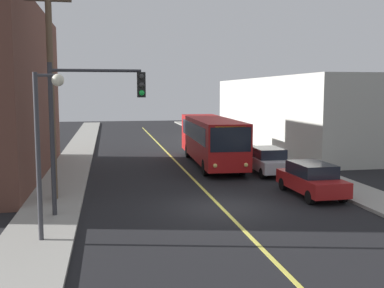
{
  "coord_description": "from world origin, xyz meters",
  "views": [
    {
      "loc": [
        -4.8,
        -18.68,
        5.03
      ],
      "look_at": [
        0.0,
        7.03,
        2.0
      ],
      "focal_mm": 42.37,
      "sensor_mm": 36.0,
      "label": 1
    }
  ],
  "objects_px": {
    "parked_car_white": "(234,147)",
    "fire_hydrant": "(322,172)",
    "utility_pole_near": "(51,73)",
    "city_bus": "(211,138)",
    "traffic_signal_left_corner": "(92,110)",
    "street_lamp_left": "(44,132)",
    "parked_car_red": "(311,179)",
    "parked_car_silver": "(268,160)"
  },
  "relations": [
    {
      "from": "traffic_signal_left_corner",
      "to": "fire_hydrant",
      "type": "relative_size",
      "value": 7.14
    },
    {
      "from": "parked_car_red",
      "to": "street_lamp_left",
      "type": "distance_m",
      "value": 12.93
    },
    {
      "from": "parked_car_red",
      "to": "parked_car_white",
      "type": "xyz_separation_m",
      "value": [
        -0.13,
        12.99,
        0.0
      ]
    },
    {
      "from": "city_bus",
      "to": "parked_car_silver",
      "type": "relative_size",
      "value": 2.75
    },
    {
      "from": "city_bus",
      "to": "street_lamp_left",
      "type": "relative_size",
      "value": 2.22
    },
    {
      "from": "parked_car_silver",
      "to": "fire_hydrant",
      "type": "distance_m",
      "value": 3.7
    },
    {
      "from": "utility_pole_near",
      "to": "fire_hydrant",
      "type": "xyz_separation_m",
      "value": [
        14.11,
        1.9,
        -5.27
      ]
    },
    {
      "from": "city_bus",
      "to": "utility_pole_near",
      "type": "xyz_separation_m",
      "value": [
        -9.46,
        -9.22,
        4.03
      ]
    },
    {
      "from": "parked_car_silver",
      "to": "parked_car_white",
      "type": "xyz_separation_m",
      "value": [
        -0.12,
        6.93,
        0.0
      ]
    },
    {
      "from": "parked_car_white",
      "to": "traffic_signal_left_corner",
      "type": "height_order",
      "value": "traffic_signal_left_corner"
    },
    {
      "from": "utility_pole_near",
      "to": "street_lamp_left",
      "type": "height_order",
      "value": "utility_pole_near"
    },
    {
      "from": "fire_hydrant",
      "to": "traffic_signal_left_corner",
      "type": "bearing_deg",
      "value": -158.65
    },
    {
      "from": "city_bus",
      "to": "traffic_signal_left_corner",
      "type": "xyz_separation_m",
      "value": [
        -7.61,
        -12.11,
        2.49
      ]
    },
    {
      "from": "city_bus",
      "to": "fire_hydrant",
      "type": "relative_size",
      "value": 14.56
    },
    {
      "from": "city_bus",
      "to": "fire_hydrant",
      "type": "height_order",
      "value": "city_bus"
    },
    {
      "from": "utility_pole_near",
      "to": "fire_hydrant",
      "type": "relative_size",
      "value": 12.36
    },
    {
      "from": "utility_pole_near",
      "to": "traffic_signal_left_corner",
      "type": "relative_size",
      "value": 1.73
    },
    {
      "from": "fire_hydrant",
      "to": "street_lamp_left",
      "type": "bearing_deg",
      "value": -150.16
    },
    {
      "from": "city_bus",
      "to": "parked_car_white",
      "type": "height_order",
      "value": "city_bus"
    },
    {
      "from": "parked_car_white",
      "to": "street_lamp_left",
      "type": "height_order",
      "value": "street_lamp_left"
    },
    {
      "from": "parked_car_red",
      "to": "parked_car_white",
      "type": "height_order",
      "value": "same"
    },
    {
      "from": "parked_car_white",
      "to": "fire_hydrant",
      "type": "xyz_separation_m",
      "value": [
        2.18,
        -10.0,
        -0.26
      ]
    },
    {
      "from": "parked_car_silver",
      "to": "parked_car_white",
      "type": "bearing_deg",
      "value": 90.99
    },
    {
      "from": "street_lamp_left",
      "to": "fire_hydrant",
      "type": "bearing_deg",
      "value": 29.84
    },
    {
      "from": "parked_car_silver",
      "to": "parked_car_white",
      "type": "relative_size",
      "value": 1.0
    },
    {
      "from": "traffic_signal_left_corner",
      "to": "street_lamp_left",
      "type": "height_order",
      "value": "traffic_signal_left_corner"
    },
    {
      "from": "parked_car_red",
      "to": "utility_pole_near",
      "type": "distance_m",
      "value": 13.11
    },
    {
      "from": "city_bus",
      "to": "traffic_signal_left_corner",
      "type": "bearing_deg",
      "value": -122.14
    },
    {
      "from": "parked_car_white",
      "to": "utility_pole_near",
      "type": "relative_size",
      "value": 0.43
    },
    {
      "from": "parked_car_white",
      "to": "fire_hydrant",
      "type": "relative_size",
      "value": 5.26
    },
    {
      "from": "parked_car_red",
      "to": "traffic_signal_left_corner",
      "type": "bearing_deg",
      "value": -170.02
    },
    {
      "from": "parked_car_white",
      "to": "fire_hydrant",
      "type": "height_order",
      "value": "parked_car_white"
    },
    {
      "from": "utility_pole_near",
      "to": "street_lamp_left",
      "type": "xyz_separation_m",
      "value": [
        0.43,
        -5.95,
        -2.11
      ]
    },
    {
      "from": "parked_car_white",
      "to": "parked_car_silver",
      "type": "bearing_deg",
      "value": -89.01
    },
    {
      "from": "parked_car_red",
      "to": "parked_car_silver",
      "type": "height_order",
      "value": "same"
    },
    {
      "from": "parked_car_silver",
      "to": "traffic_signal_left_corner",
      "type": "bearing_deg",
      "value": -142.4
    },
    {
      "from": "city_bus",
      "to": "parked_car_silver",
      "type": "distance_m",
      "value": 5.08
    },
    {
      "from": "city_bus",
      "to": "parked_car_white",
      "type": "xyz_separation_m",
      "value": [
        2.47,
        2.68,
        -0.98
      ]
    },
    {
      "from": "utility_pole_near",
      "to": "traffic_signal_left_corner",
      "type": "distance_m",
      "value": 3.76
    },
    {
      "from": "traffic_signal_left_corner",
      "to": "parked_car_silver",
      "type": "bearing_deg",
      "value": 37.6
    },
    {
      "from": "parked_car_red",
      "to": "parked_car_silver",
      "type": "xyz_separation_m",
      "value": [
        -0.01,
        6.06,
        0.0
      ]
    },
    {
      "from": "city_bus",
      "to": "parked_car_red",
      "type": "relative_size",
      "value": 2.75
    }
  ]
}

